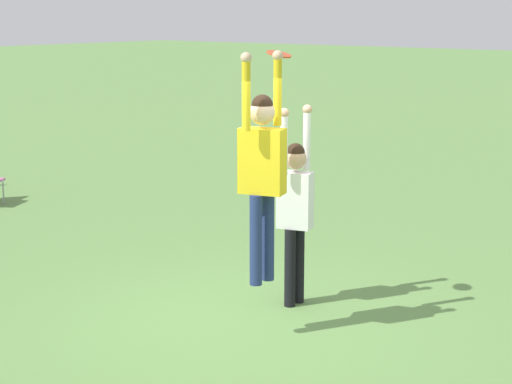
{
  "coord_description": "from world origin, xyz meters",
  "views": [
    {
      "loc": [
        -6.46,
        -5.2,
        3.12
      ],
      "look_at": [
        0.25,
        0.1,
        1.3
      ],
      "focal_mm": 60.0,
      "sensor_mm": 36.0,
      "label": 1
    }
  ],
  "objects": [
    {
      "name": "frisbee",
      "position": [
        0.35,
        -0.12,
        2.7
      ],
      "size": [
        0.25,
        0.25,
        0.07
      ],
      "color": "#E04C23"
    },
    {
      "name": "ground_plane",
      "position": [
        0.0,
        0.0,
        0.0
      ],
      "size": [
        120.0,
        120.0,
        0.0
      ],
      "primitive_type": "plane",
      "color": "#608C47"
    },
    {
      "name": "person_defending",
      "position": [
        0.72,
        -0.06,
        1.14
      ],
      "size": [
        0.51,
        0.4,
        2.15
      ],
      "rotation": [
        0.0,
        0.0,
        -1.28
      ],
      "color": "black",
      "rests_on": "ground_plane"
    },
    {
      "name": "person_jumping",
      "position": [
        -0.21,
        -0.34,
        1.73
      ],
      "size": [
        0.58,
        0.46,
        2.21
      ],
      "rotation": [
        0.0,
        0.0,
        1.86
      ],
      "color": "navy",
      "rests_on": "ground_plane"
    }
  ]
}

